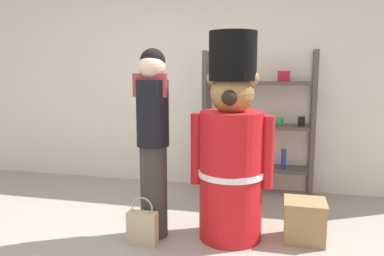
% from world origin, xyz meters
% --- Properties ---
extents(back_wall, '(6.40, 0.12, 2.60)m').
position_xyz_m(back_wall, '(0.00, 2.20, 1.30)').
color(back_wall, silver).
rests_on(back_wall, ground_plane).
extents(merchandise_shelf, '(1.31, 0.35, 1.73)m').
position_xyz_m(merchandise_shelf, '(0.77, 1.98, 0.86)').
color(merchandise_shelf, '#4C4742').
rests_on(merchandise_shelf, ground_plane).
extents(teddy_bear_guard, '(0.73, 0.58, 1.82)m').
position_xyz_m(teddy_bear_guard, '(0.63, 0.63, 0.81)').
color(teddy_bear_guard, red).
rests_on(teddy_bear_guard, ground_plane).
extents(person_shopper, '(0.30, 0.29, 1.69)m').
position_xyz_m(person_shopper, '(-0.05, 0.51, 0.93)').
color(person_shopper, '#38332D').
rests_on(person_shopper, ground_plane).
extents(shopping_bag, '(0.26, 0.11, 0.43)m').
position_xyz_m(shopping_bag, '(-0.09, 0.31, 0.15)').
color(shopping_bag, '#C1AD89').
rests_on(shopping_bag, ground_plane).
extents(display_crate, '(0.36, 0.32, 0.37)m').
position_xyz_m(display_crate, '(1.28, 0.71, 0.19)').
color(display_crate, '#9E7A51').
rests_on(display_crate, ground_plane).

